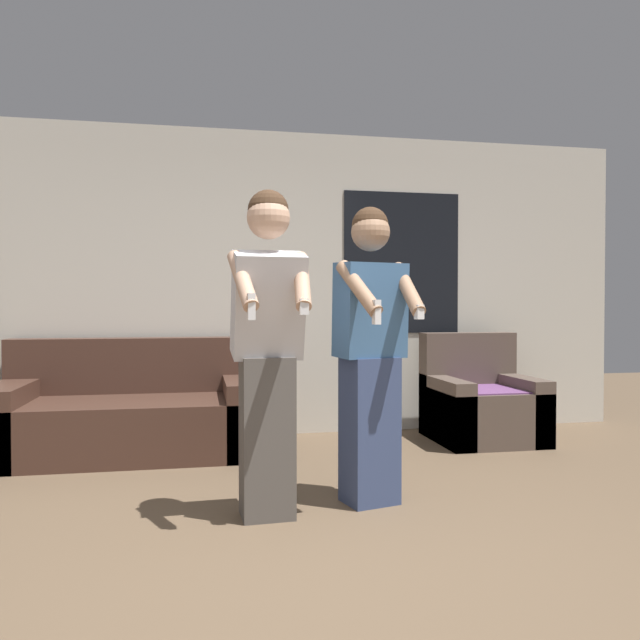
% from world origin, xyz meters
% --- Properties ---
extents(ground_plane, '(14.00, 14.00, 0.00)m').
position_xyz_m(ground_plane, '(0.00, 0.00, 0.00)').
color(ground_plane, brown).
extents(wall_back, '(6.84, 0.07, 2.70)m').
position_xyz_m(wall_back, '(0.02, 3.00, 1.35)').
color(wall_back, beige).
rests_on(wall_back, ground_plane).
extents(couch, '(1.99, 1.00, 0.88)m').
position_xyz_m(couch, '(-1.06, 2.47, 0.30)').
color(couch, '#472D23').
rests_on(couch, ground_plane).
extents(armchair, '(0.85, 0.84, 0.91)m').
position_xyz_m(armchair, '(1.84, 2.41, 0.30)').
color(armchair, brown).
rests_on(armchair, ground_plane).
extents(person_left, '(0.44, 0.52, 1.76)m').
position_xyz_m(person_left, '(-0.17, 0.77, 0.92)').
color(person_left, '#56514C').
rests_on(person_left, ground_plane).
extents(person_right, '(0.47, 0.53, 1.72)m').
position_xyz_m(person_right, '(0.44, 0.92, 0.89)').
color(person_right, '#384770').
rests_on(person_right, ground_plane).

